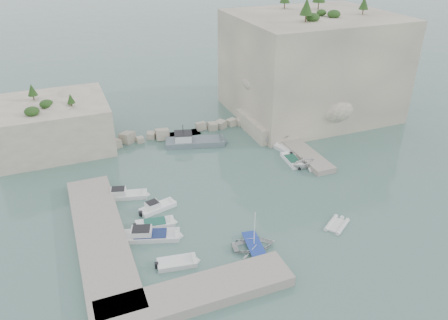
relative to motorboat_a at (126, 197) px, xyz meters
name	(u,v)px	position (x,y,z in m)	size (l,w,h in m)	color
ground	(242,203)	(12.98, -6.66, 0.00)	(400.00, 400.00, 0.00)	#4A6F66
cliff_east	(311,65)	(35.98, 16.34, 8.50)	(26.00, 22.00, 17.00)	beige
cliff_terrace	(270,123)	(25.98, 11.34, 1.25)	(8.00, 10.00, 2.50)	beige
outcrop_west	(53,125)	(-7.02, 18.34, 3.50)	(16.00, 14.00, 7.00)	beige
quay_west	(101,237)	(-4.02, -7.66, 0.55)	(5.00, 24.00, 1.10)	#9E9689
quay_south	(197,293)	(2.98, -19.16, 0.55)	(18.00, 4.00, 1.10)	#9E9689
ledge_east	(297,148)	(26.48, 3.34, 0.40)	(3.00, 16.00, 0.80)	#9E9689
breakwater	(182,130)	(11.98, 15.34, 0.70)	(28.00, 3.00, 1.40)	beige
motorboat_a	(126,197)	(0.00, 0.00, 0.00)	(5.83, 1.73, 1.40)	silver
motorboat_b	(158,209)	(3.10, -4.10, 0.00)	(4.77, 1.56, 1.40)	white
motorboat_c	(155,226)	(2.01, -7.14, 0.00)	(4.74, 1.73, 0.70)	silver
motorboat_d	(151,238)	(1.04, -9.09, 0.00)	(6.87, 2.04, 1.40)	silver
motorboat_e	(177,265)	(2.50, -14.25, 0.00)	(4.30, 1.76, 0.70)	silver
rowboat	(254,247)	(10.75, -14.68, 0.00)	(3.32, 4.65, 0.96)	silver
inflatable_dinghy	(337,226)	(21.01, -14.80, 0.00)	(3.58, 1.74, 0.44)	silver
tender_east_a	(303,167)	(24.50, -1.67, 0.00)	(3.25, 3.76, 1.98)	white
tender_east_b	(292,162)	(23.86, 0.36, 0.00)	(5.00, 1.70, 0.70)	white
tender_east_c	(287,151)	(24.77, 3.53, 0.00)	(5.16, 1.67, 0.70)	silver
tender_east_d	(274,144)	(24.29, 6.57, 0.00)	(1.86, 4.95, 1.91)	silver
work_boat	(195,145)	(12.78, 10.84, 0.00)	(9.84, 2.91, 2.20)	slate
rowboat_mast	(255,228)	(10.75, -14.68, 2.58)	(0.10, 0.10, 4.20)	white
vegetation	(284,9)	(30.81, 17.74, 17.93)	(53.48, 13.88, 13.40)	#1E4219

